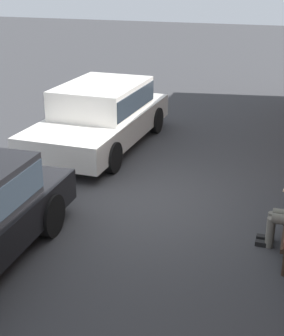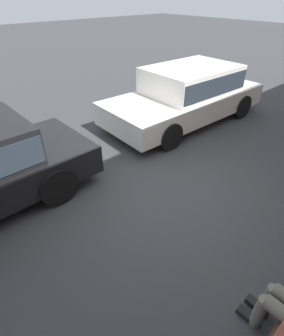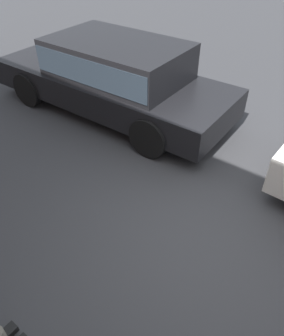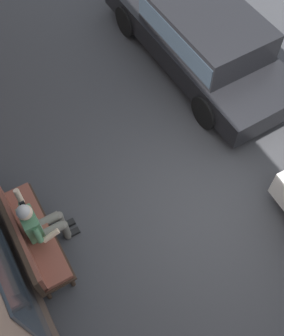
{
  "view_description": "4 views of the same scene",
  "coord_description": "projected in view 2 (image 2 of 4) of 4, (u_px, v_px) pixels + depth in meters",
  "views": [
    {
      "loc": [
        7.8,
        2.6,
        3.86
      ],
      "look_at": [
        0.84,
        0.36,
        0.98
      ],
      "focal_mm": 55.0,
      "sensor_mm": 36.0,
      "label": 1
    },
    {
      "loc": [
        2.76,
        2.6,
        3.01
      ],
      "look_at": [
        1.04,
        0.64,
        1.23
      ],
      "focal_mm": 28.0,
      "sensor_mm": 36.0,
      "label": 2
    },
    {
      "loc": [
        -0.95,
        2.6,
        3.18
      ],
      "look_at": [
        0.72,
        0.42,
        0.96
      ],
      "focal_mm": 35.0,
      "sensor_mm": 36.0,
      "label": 3
    },
    {
      "loc": [
        -2.12,
        2.6,
        6.42
      ],
      "look_at": [
        0.82,
        0.92,
        0.85
      ],
      "focal_mm": 45.0,
      "sensor_mm": 36.0,
      "label": 4
    }
  ],
  "objects": [
    {
      "name": "ground_plane",
      "position": [
        161.0,
        187.0,
        4.81
      ],
      "size": [
        60.0,
        60.0,
        0.0
      ],
      "primitive_type": "plane",
      "color": "#38383A"
    },
    {
      "name": "parked_car_near",
      "position": [
        188.0,
        92.0,
        6.89
      ],
      "size": [
        4.56,
        2.05,
        1.41
      ],
      "color": "white",
      "rests_on": "ground_plane"
    }
  ]
}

